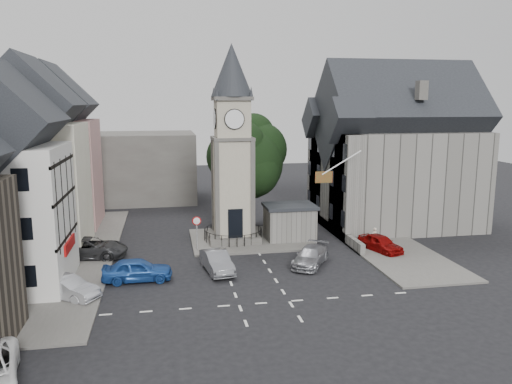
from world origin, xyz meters
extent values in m
plane|color=black|center=(0.00, 0.00, 0.00)|extent=(120.00, 120.00, 0.00)
cube|color=#595651|center=(-12.50, 6.00, 0.07)|extent=(6.00, 30.00, 0.14)
cube|color=#595651|center=(12.00, 8.00, 0.07)|extent=(6.00, 26.00, 0.14)
cube|color=#595651|center=(1.50, 8.00, 0.08)|extent=(10.00, 8.00, 0.16)
cube|color=silver|center=(0.00, -5.50, 0.01)|extent=(20.00, 8.00, 0.01)
cube|color=#4C4944|center=(0.00, 8.00, 0.35)|extent=(4.20, 4.20, 0.70)
torus|color=black|center=(0.00, 8.00, 1.08)|extent=(4.86, 4.86, 0.06)
cube|color=#A69D86|center=(0.00, 8.00, 4.70)|extent=(3.00, 3.00, 8.00)
cube|color=black|center=(0.00, 6.55, 1.90)|extent=(1.20, 0.25, 2.40)
cube|color=#4C4944|center=(0.00, 8.00, 8.70)|extent=(3.30, 3.30, 0.25)
cube|color=#A69D86|center=(0.00, 8.00, 10.30)|extent=(2.70, 2.70, 3.20)
cylinder|color=white|center=(0.00, 6.60, 10.30)|extent=(1.50, 0.12, 1.50)
cube|color=#4C4944|center=(0.00, 8.00, 11.90)|extent=(3.10, 3.10, 0.30)
cone|color=black|center=(0.00, 8.00, 14.15)|extent=(3.40, 3.40, 4.20)
cube|color=slate|center=(4.80, 7.50, 1.40)|extent=(4.00, 3.00, 2.80)
cube|color=black|center=(4.80, 7.50, 2.95)|extent=(4.30, 3.30, 0.25)
cylinder|color=black|center=(2.00, 13.00, 2.20)|extent=(0.70, 0.70, 4.40)
cylinder|color=black|center=(-3.20, 5.50, 1.25)|extent=(0.10, 0.10, 2.50)
cone|color=#A50C0C|center=(-3.20, 5.40, 2.50)|extent=(0.70, 0.06, 0.70)
cone|color=white|center=(-3.20, 5.38, 2.50)|extent=(0.54, 0.04, 0.54)
cube|color=#D39591|center=(-15.50, 16.00, 5.00)|extent=(7.50, 7.00, 10.00)
cube|color=beige|center=(-15.50, 8.00, 5.00)|extent=(7.50, 7.00, 10.00)
cube|color=silver|center=(-15.50, 0.00, 4.50)|extent=(7.50, 7.00, 9.00)
cube|color=#4C4944|center=(-12.00, 28.00, 4.00)|extent=(20.00, 10.00, 8.00)
cube|color=slate|center=(16.00, 11.00, 4.50)|extent=(14.00, 10.00, 9.00)
cube|color=slate|center=(9.80, 7.50, 4.50)|extent=(1.60, 4.40, 9.00)
cube|color=slate|center=(9.80, 14.50, 4.50)|extent=(1.60, 4.40, 9.00)
cube|color=slate|center=(9.20, 10.00, 0.45)|extent=(0.40, 16.00, 0.90)
cylinder|color=white|center=(8.00, 4.00, 7.00)|extent=(3.17, 0.10, 1.89)
plane|color=#B21414|center=(6.60, 4.00, 5.90)|extent=(1.40, 0.00, 1.40)
imported|color=#1C4A9D|center=(-7.50, -0.39, 0.77)|extent=(4.54, 1.86, 1.54)
imported|color=#B5B6BD|center=(-11.50, -2.69, 0.68)|extent=(4.22, 3.46, 1.36)
imported|color=#303032|center=(-11.34, 5.26, 0.79)|extent=(5.99, 3.35, 1.58)
imported|color=gray|center=(-2.16, 0.50, 0.73)|extent=(2.21, 4.60, 1.45)
imported|color=gray|center=(4.65, 0.71, 0.66)|extent=(4.01, 4.83, 1.32)
imported|color=#880807|center=(11.00, 2.87, 0.69)|extent=(2.85, 4.35, 1.38)
imported|color=beige|center=(11.10, 4.31, 0.79)|extent=(0.67, 0.55, 1.59)
camera|label=1|loc=(-5.47, -32.60, 11.65)|focal=35.00mm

